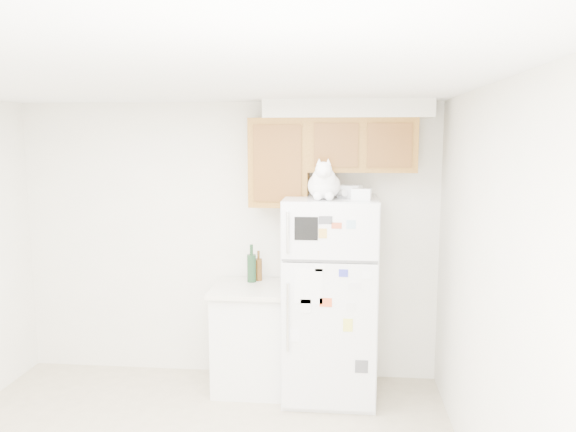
# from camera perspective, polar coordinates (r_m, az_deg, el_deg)

# --- Properties ---
(room_shell) EXTENTS (3.84, 4.04, 2.52)m
(room_shell) POSITION_cam_1_polar(r_m,az_deg,el_deg) (3.39, -10.19, -0.87)
(room_shell) COLOR white
(room_shell) RESTS_ON ground_plane
(refrigerator) EXTENTS (0.76, 0.78, 1.70)m
(refrigerator) POSITION_cam_1_polar(r_m,az_deg,el_deg) (4.77, 4.29, -8.30)
(refrigerator) COLOR silver
(refrigerator) RESTS_ON ground_plane
(base_counter) EXTENTS (0.64, 0.64, 0.92)m
(base_counter) POSITION_cam_1_polar(r_m,az_deg,el_deg) (5.03, -3.81, -12.12)
(base_counter) COLOR white
(base_counter) RESTS_ON ground_plane
(cat) EXTENTS (0.32, 0.47, 0.33)m
(cat) POSITION_cam_1_polar(r_m,az_deg,el_deg) (4.47, 3.71, 3.30)
(cat) COLOR white
(cat) RESTS_ON refrigerator
(storage_box_back) EXTENTS (0.21, 0.18, 0.10)m
(storage_box_back) POSITION_cam_1_polar(r_m,az_deg,el_deg) (4.63, 6.31, 2.50)
(storage_box_back) COLOR white
(storage_box_back) RESTS_ON refrigerator
(storage_box_front) EXTENTS (0.16, 0.13, 0.09)m
(storage_box_front) POSITION_cam_1_polar(r_m,az_deg,el_deg) (4.46, 7.47, 2.21)
(storage_box_front) COLOR white
(storage_box_front) RESTS_ON refrigerator
(bottle_green) EXTENTS (0.08, 0.08, 0.34)m
(bottle_green) POSITION_cam_1_polar(r_m,az_deg,el_deg) (4.97, -3.73, -4.81)
(bottle_green) COLOR #19381E
(bottle_green) RESTS_ON base_counter
(bottle_amber) EXTENTS (0.06, 0.06, 0.27)m
(bottle_amber) POSITION_cam_1_polar(r_m,az_deg,el_deg) (5.03, -3.01, -5.06)
(bottle_amber) COLOR #593814
(bottle_amber) RESTS_ON base_counter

